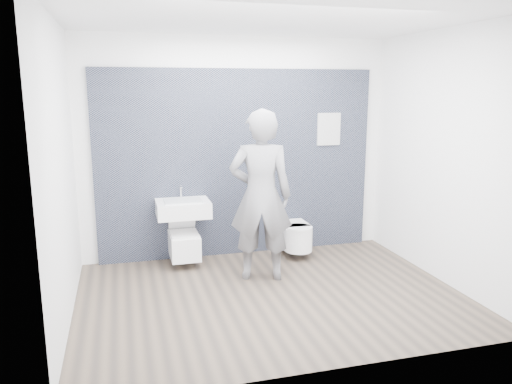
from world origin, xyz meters
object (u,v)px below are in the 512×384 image
object	(u,v)px
toilet_square	(184,243)
toilet_rounded	(296,236)
visitor	(261,196)
washbasin	(183,208)

from	to	relation	value
toilet_square	toilet_rounded	size ratio (longest dim) A/B	1.08
visitor	toilet_square	bearing A→B (deg)	-25.94
toilet_rounded	visitor	size ratio (longest dim) A/B	0.31
washbasin	toilet_rounded	xyz separation A→B (m)	(1.45, -0.06, -0.45)
toilet_square	toilet_rounded	bearing A→B (deg)	-2.01
toilet_square	visitor	bearing A→B (deg)	-40.29
toilet_square	visitor	distance (m)	1.25
visitor	toilet_rounded	bearing A→B (deg)	-122.00
washbasin	visitor	distance (m)	1.08
toilet_square	visitor	world-z (taller)	visitor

